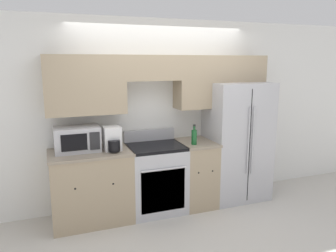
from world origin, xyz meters
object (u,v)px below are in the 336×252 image
(oven_range, at_px, (156,178))
(microwave, at_px, (77,139))
(bottle, at_px, (194,137))
(refrigerator, at_px, (236,141))

(oven_range, relative_size, microwave, 1.97)
(oven_range, xyz_separation_m, microwave, (-1.00, 0.07, 0.61))
(microwave, relative_size, bottle, 2.01)
(refrigerator, bearing_deg, bottle, -166.14)
(oven_range, height_order, refrigerator, refrigerator)
(oven_range, bearing_deg, microwave, 175.96)
(refrigerator, bearing_deg, microwave, 179.47)
(oven_range, height_order, microwave, microwave)
(oven_range, bearing_deg, refrigerator, 2.24)
(refrigerator, bearing_deg, oven_range, -177.76)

